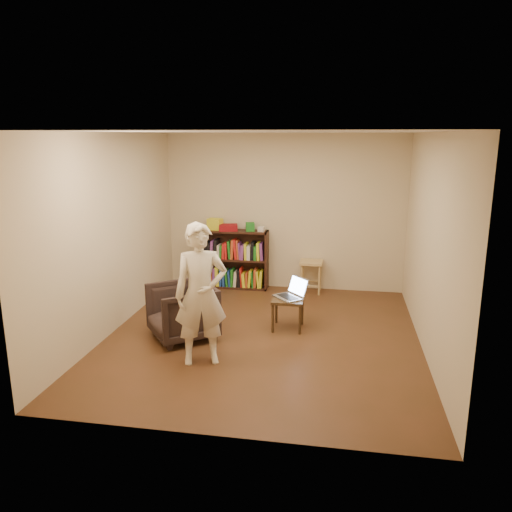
% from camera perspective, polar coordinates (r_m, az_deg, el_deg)
% --- Properties ---
extents(floor, '(4.50, 4.50, 0.00)m').
position_cam_1_polar(floor, '(6.60, 0.76, -9.21)').
color(floor, '#472C16').
rests_on(floor, ground).
extents(ceiling, '(4.50, 4.50, 0.00)m').
position_cam_1_polar(ceiling, '(6.08, 0.84, 14.00)').
color(ceiling, white).
rests_on(ceiling, wall_back).
extents(wall_back, '(4.00, 0.00, 4.00)m').
position_cam_1_polar(wall_back, '(8.40, 3.23, 4.99)').
color(wall_back, beige).
rests_on(wall_back, floor).
extents(wall_left, '(0.00, 4.50, 4.50)m').
position_cam_1_polar(wall_left, '(6.81, -16.08, 2.42)').
color(wall_left, beige).
rests_on(wall_left, floor).
extents(wall_right, '(0.00, 4.50, 4.50)m').
position_cam_1_polar(wall_right, '(6.22, 19.31, 1.17)').
color(wall_right, beige).
rests_on(wall_right, floor).
extents(bookshelf, '(1.20, 0.30, 1.00)m').
position_cam_1_polar(bookshelf, '(8.56, -2.63, -0.72)').
color(bookshelf, black).
rests_on(bookshelf, floor).
extents(box_yellow, '(0.26, 0.22, 0.19)m').
position_cam_1_polar(box_yellow, '(8.50, -4.70, 3.65)').
color(box_yellow, yellow).
rests_on(box_yellow, bookshelf).
extents(red_cloth, '(0.35, 0.29, 0.10)m').
position_cam_1_polar(red_cloth, '(8.41, -3.19, 3.27)').
color(red_cloth, maroon).
rests_on(red_cloth, bookshelf).
extents(box_green, '(0.17, 0.17, 0.14)m').
position_cam_1_polar(box_green, '(8.35, -0.68, 3.35)').
color(box_green, '#1E7120').
rests_on(box_green, bookshelf).
extents(box_white, '(0.11, 0.11, 0.08)m').
position_cam_1_polar(box_white, '(8.31, 0.61, 3.09)').
color(box_white, beige).
rests_on(box_white, bookshelf).
extents(stool, '(0.37, 0.37, 0.53)m').
position_cam_1_polar(stool, '(8.32, 6.32, -1.28)').
color(stool, tan).
rests_on(stool, floor).
extents(armchair, '(1.08, 1.07, 0.71)m').
position_cam_1_polar(armchair, '(6.52, -8.45, -6.31)').
color(armchair, '#312421').
rests_on(armchair, floor).
extents(side_table, '(0.42, 0.42, 0.43)m').
position_cam_1_polar(side_table, '(6.76, 3.67, -5.44)').
color(side_table, black).
rests_on(side_table, floor).
extents(laptop, '(0.51, 0.51, 0.27)m').
position_cam_1_polar(laptop, '(6.77, 4.08, -4.25)').
color(laptop, '#A7A7AB').
rests_on(laptop, side_table).
extents(person, '(0.69, 0.57, 1.63)m').
position_cam_1_polar(person, '(5.66, -6.32, -4.39)').
color(person, beige).
rests_on(person, floor).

